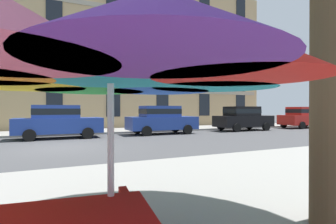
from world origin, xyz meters
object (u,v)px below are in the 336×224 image
Objects in this scene: sedan_red at (303,117)px; patio_umbrella at (111,62)px; sedan_black at (243,118)px; sedan_blue_midblock at (161,119)px; sedan_blue at (58,121)px.

patio_umbrella reaches higher than sedan_red.
sedan_black is 1.00× the size of sedan_red.
sedan_red is at bearing 0.00° from sedan_black.
sedan_black is (6.60, 0.00, 0.00)m from sedan_blue_midblock.
sedan_blue is 1.00× the size of sedan_black.
sedan_red is (6.55, 0.00, 0.00)m from sedan_black.
patio_umbrella is at bearing -115.13° from sedan_blue_midblock.
sedan_blue is at bearing 180.00° from sedan_black.
sedan_red is at bearing 0.00° from sedan_blue_midblock.
sedan_blue_midblock is 1.26× the size of patio_umbrella.
patio_umbrella is (-5.96, -12.70, 1.01)m from sedan_blue_midblock.
sedan_blue_midblock is at bearing 64.87° from patio_umbrella.
sedan_black is at bearing 180.00° from sedan_red.
sedan_blue_midblock and sedan_black have the same top height.
sedan_blue and sedan_red have the same top height.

